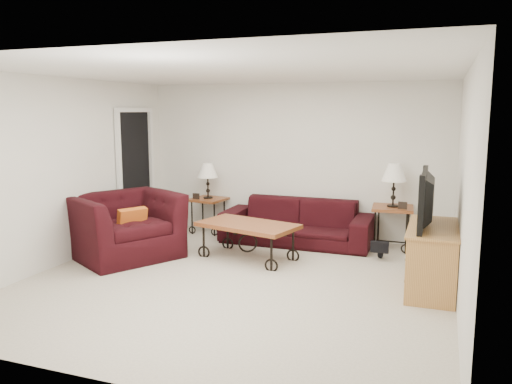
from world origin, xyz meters
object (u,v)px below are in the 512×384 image
side_table_right (392,228)px  backpack (381,242)px  lamp_right (394,185)px  television (434,199)px  armchair (125,226)px  sofa (296,222)px  coffee_table (248,241)px  tv_stand (432,258)px  side_table_left (208,215)px  lamp_left (208,181)px

side_table_right → backpack: (-0.09, -0.60, -0.08)m
side_table_right → lamp_right: (0.00, 0.00, 0.64)m
side_table_right → television: television is taller
backpack → side_table_right: bearing=77.5°
armchair → backpack: bearing=-41.6°
sofa → lamp_right: (1.43, 0.18, 0.62)m
sofa → coffee_table: bearing=-111.1°
side_table_right → armchair: (-3.50, -1.75, 0.13)m
side_table_right → armchair: armchair is taller
tv_stand → television: (-0.02, 0.00, 0.70)m
armchair → backpack: size_ratio=2.85×
side_table_left → backpack: bearing=-11.5°
sofa → coffee_table: sofa is taller
side_table_right → tv_stand: tv_stand is taller
lamp_right → armchair: lamp_right is taller
lamp_left → tv_stand: bearing=-24.8°
side_table_right → lamp_left: lamp_left is taller
sofa → side_table_left: 1.62m
coffee_table → side_table_right: bearing=34.0°
coffee_table → television: television is taller
side_table_left → lamp_right: lamp_right is taller
lamp_left → coffee_table: (1.20, -1.24, -0.63)m
lamp_left → coffee_table: bearing=-46.1°
sofa → lamp_left: size_ratio=3.93×
side_table_left → coffee_table: bearing=-46.1°
lamp_right → armchair: 3.95m
television → tv_stand: bearing=90.0°
armchair → side_table_right: bearing=-33.7°
side_table_right → television: bearing=-70.9°
side_table_left → side_table_right: bearing=0.0°
coffee_table → armchair: 1.75m
lamp_right → coffee_table: lamp_right is taller
side_table_left → coffee_table: 1.72m
side_table_right → backpack: 0.61m
side_table_left → tv_stand: (3.64, -1.68, 0.08)m
side_table_right → lamp_right: bearing=0.0°
side_table_left → lamp_left: size_ratio=1.00×
tv_stand → coffee_table: bearing=169.7°
lamp_left → armchair: size_ratio=0.43×
tv_stand → television: size_ratio=1.12×
side_table_right → television: (0.58, -1.68, 0.75)m
lamp_right → backpack: 0.94m
side_table_right → backpack: bearing=-98.7°
tv_stand → backpack: bearing=122.7°
sofa → armchair: 2.60m
armchair → coffee_table: bearing=-43.1°
sofa → side_table_left: size_ratio=3.93×
lamp_left → side_table_left: bearing=0.0°
armchair → sofa: bearing=-23.0°
side_table_right → sofa: bearing=-172.8°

